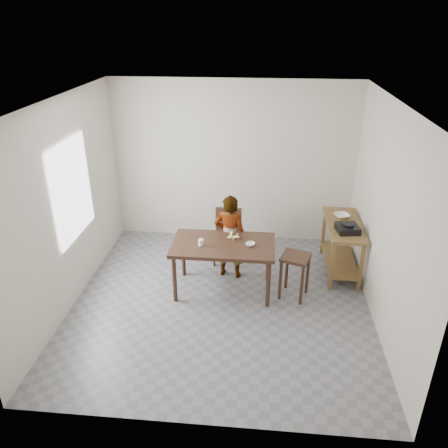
# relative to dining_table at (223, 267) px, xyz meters

# --- Properties ---
(floor) EXTENTS (4.00, 4.00, 0.04)m
(floor) POSITION_rel_dining_table_xyz_m (0.00, -0.30, -0.40)
(floor) COLOR slate
(floor) RESTS_ON ground
(ceiling) EXTENTS (4.00, 4.00, 0.04)m
(ceiling) POSITION_rel_dining_table_xyz_m (0.00, -0.30, 2.35)
(ceiling) COLOR white
(ceiling) RESTS_ON wall_back
(wall_back) EXTENTS (4.00, 0.04, 2.70)m
(wall_back) POSITION_rel_dining_table_xyz_m (0.00, 1.72, 0.98)
(wall_back) COLOR beige
(wall_back) RESTS_ON ground
(wall_front) EXTENTS (4.00, 0.04, 2.70)m
(wall_front) POSITION_rel_dining_table_xyz_m (0.00, -2.32, 0.98)
(wall_front) COLOR beige
(wall_front) RESTS_ON ground
(wall_left) EXTENTS (0.04, 4.00, 2.70)m
(wall_left) POSITION_rel_dining_table_xyz_m (-2.02, -0.30, 0.98)
(wall_left) COLOR beige
(wall_left) RESTS_ON ground
(wall_right) EXTENTS (0.04, 4.00, 2.70)m
(wall_right) POSITION_rel_dining_table_xyz_m (2.02, -0.30, 0.98)
(wall_right) COLOR beige
(wall_right) RESTS_ON ground
(window_pane) EXTENTS (0.02, 1.10, 1.30)m
(window_pane) POSITION_rel_dining_table_xyz_m (-1.97, -0.10, 1.12)
(window_pane) COLOR white
(window_pane) RESTS_ON wall_left
(dining_table) EXTENTS (1.40, 0.80, 0.75)m
(dining_table) POSITION_rel_dining_table_xyz_m (0.00, 0.00, 0.00)
(dining_table) COLOR #362116
(dining_table) RESTS_ON floor
(prep_counter) EXTENTS (0.50, 1.20, 0.80)m
(prep_counter) POSITION_rel_dining_table_xyz_m (1.72, 0.70, 0.03)
(prep_counter) COLOR brown
(prep_counter) RESTS_ON floor
(child) EXTENTS (0.51, 0.37, 1.29)m
(child) POSITION_rel_dining_table_xyz_m (0.06, 0.41, 0.27)
(child) COLOR silver
(child) RESTS_ON floor
(dining_chair) EXTENTS (0.43, 0.43, 0.85)m
(dining_chair) POSITION_rel_dining_table_xyz_m (-0.02, 0.81, 0.05)
(dining_chair) COLOR #362116
(dining_chair) RESTS_ON floor
(stool) EXTENTS (0.46, 0.46, 0.64)m
(stool) POSITION_rel_dining_table_xyz_m (0.99, -0.05, -0.05)
(stool) COLOR #362116
(stool) RESTS_ON floor
(glass_tumbler) EXTENTS (0.09, 0.09, 0.09)m
(glass_tumbler) POSITION_rel_dining_table_xyz_m (-0.30, -0.08, 0.42)
(glass_tumbler) COLOR white
(glass_tumbler) RESTS_ON dining_table
(small_bowl) EXTENTS (0.14, 0.14, 0.04)m
(small_bowl) POSITION_rel_dining_table_xyz_m (0.37, -0.02, 0.40)
(small_bowl) COLOR white
(small_bowl) RESTS_ON dining_table
(banana) EXTENTS (0.18, 0.13, 0.06)m
(banana) POSITION_rel_dining_table_xyz_m (0.13, 0.16, 0.41)
(banana) COLOR #F5D64D
(banana) RESTS_ON dining_table
(serving_bowl) EXTENTS (0.29, 0.29, 0.06)m
(serving_bowl) POSITION_rel_dining_table_xyz_m (1.71, 0.91, 0.45)
(serving_bowl) COLOR white
(serving_bowl) RESTS_ON prep_counter
(gas_burner) EXTENTS (0.34, 0.34, 0.10)m
(gas_burner) POSITION_rel_dining_table_xyz_m (1.72, 0.43, 0.47)
(gas_burner) COLOR black
(gas_burner) RESTS_ON prep_counter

